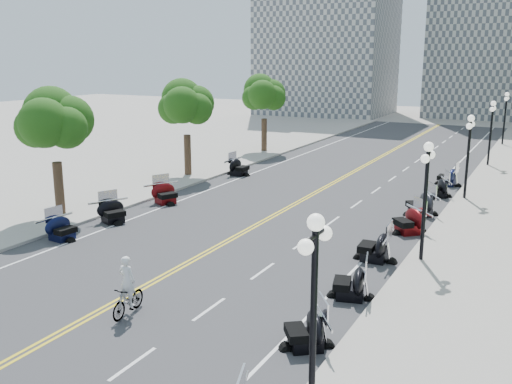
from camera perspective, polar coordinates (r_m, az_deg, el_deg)
The scene contains 47 objects.
ground at distance 24.66m, azimuth -6.01°, elevation -6.63°, with size 160.00×160.00×0.00m, color gray.
road at distance 33.03m, azimuth 3.65°, elevation -1.36°, with size 16.00×90.00×0.01m, color #333335.
centerline_yellow_a at distance 33.08m, azimuth 3.46°, elevation -1.32°, with size 0.12×90.00×0.00m, color yellow.
centerline_yellow_b at distance 32.98m, azimuth 3.84°, elevation -1.37°, with size 0.12×90.00×0.00m, color yellow.
edge_line_north at distance 31.07m, azimuth 14.49°, elevation -2.71°, with size 0.12×90.00×0.00m, color white.
edge_line_south at distance 36.03m, azimuth -5.66°, elevation -0.12°, with size 0.12×90.00×0.00m, color white.
lane_dash_4 at distance 17.09m, azimuth -12.21°, elevation -16.42°, with size 0.12×2.00×0.00m, color white.
lane_dash_5 at distance 19.93m, azimuth -4.70°, elevation -11.59°, with size 0.12×2.00×0.00m, color white.
lane_dash_6 at distance 23.12m, azimuth 0.67°, elevation -7.91°, with size 0.12×2.00×0.00m, color white.
lane_dash_7 at distance 26.53m, azimuth 4.63°, elevation -5.10°, with size 0.12×2.00×0.00m, color white.
lane_dash_8 at distance 30.09m, azimuth 7.65°, elevation -2.92°, with size 0.12×2.00×0.00m, color white.
lane_dash_9 at distance 33.74m, azimuth 10.02°, elevation -1.20°, with size 0.12×2.00×0.00m, color white.
lane_dash_10 at distance 37.47m, azimuth 11.91°, elevation 0.18°, with size 0.12×2.00×0.00m, color white.
lane_dash_11 at distance 41.25m, azimuth 13.46°, elevation 1.30°, with size 0.12×2.00×0.00m, color white.
lane_dash_12 at distance 45.06m, azimuth 14.76°, elevation 2.24°, with size 0.12×2.00×0.00m, color white.
lane_dash_13 at distance 48.91m, azimuth 15.85°, elevation 3.03°, with size 0.12×2.00×0.00m, color white.
lane_dash_14 at distance 52.77m, azimuth 16.78°, elevation 3.71°, with size 0.12×2.00×0.00m, color white.
lane_dash_15 at distance 56.66m, azimuth 17.58°, elevation 4.29°, with size 0.12×2.00×0.00m, color white.
lane_dash_16 at distance 60.56m, azimuth 18.29°, elevation 4.79°, with size 0.12×2.00×0.00m, color white.
lane_dash_17 at distance 64.48m, azimuth 18.90°, elevation 5.24°, with size 0.12×2.00×0.00m, color white.
lane_dash_18 at distance 68.40m, azimuth 19.45°, elevation 5.63°, with size 0.12×2.00×0.00m, color white.
lane_dash_19 at distance 72.33m, azimuth 19.94°, elevation 5.98°, with size 0.12×2.00×0.00m, color white.
sidewalk_north at distance 30.44m, azimuth 22.01°, elevation -3.49°, with size 5.00×90.00×0.15m, color #9E9991.
sidewalk_south at distance 38.39m, azimuth -10.79°, elevation 0.64°, with size 5.00×90.00×0.15m, color #9E9991.
distant_block_a at distance 87.01m, azimuth 7.19°, elevation 16.37°, with size 18.00×14.00×26.00m, color gray.
distant_block_b at distance 87.87m, azimuth 22.88°, elevation 16.74°, with size 16.00×12.00×30.00m, color gray.
street_lamp_1 at distance 13.35m, azimuth 5.76°, elevation -12.55°, with size 0.50×1.20×4.90m, color black, non-canonical shape.
street_lamp_2 at distance 24.29m, azimuth 16.53°, elevation -1.01°, with size 0.50×1.20×4.90m, color black, non-canonical shape.
street_lamp_3 at distance 35.92m, azimuth 20.42°, elevation 3.26°, with size 0.50×1.20×4.90m, color black, non-canonical shape.
street_lamp_4 at distance 47.73m, azimuth 22.41°, elevation 5.43°, with size 0.50×1.20×4.90m, color black, non-canonical shape.
street_lamp_5 at distance 59.62m, azimuth 23.61°, elevation 6.73°, with size 0.50×1.20×4.90m, color black, non-canonical shape.
tree_2 at distance 31.48m, azimuth -19.54°, elevation 5.97°, with size 4.80×4.80×9.20m, color #235619, non-canonical shape.
tree_3 at distance 40.54m, azimuth -6.98°, elevation 8.15°, with size 4.80×4.80×9.20m, color #235619, non-canonical shape.
tree_4 at distance 50.82m, azimuth 0.83°, elevation 9.31°, with size 4.80×4.80×9.20m, color #235619, non-canonical shape.
motorcycle_n_4 at distance 17.31m, azimuth 5.00°, elevation -13.41°, with size 1.80×1.80×1.26m, color black, non-canonical shape.
motorcycle_n_5 at distance 20.76m, azimuth 9.44°, elevation -8.75°, with size 1.87×1.87×1.31m, color black, non-canonical shape.
motorcycle_n_6 at distance 24.58m, azimuth 11.78°, elevation -5.19°, with size 1.99×1.99×1.39m, color black, non-canonical shape.
motorcycle_n_7 at distance 28.67m, azimuth 15.04°, elevation -2.68°, with size 1.99×1.99×1.39m, color #590A0C, non-canonical shape.
motorcycle_n_8 at distance 32.00m, azimuth 16.15°, elevation -1.03°, with size 2.06×2.06×1.44m, color black, non-canonical shape.
motorcycle_n_9 at distance 36.52m, azimuth 17.69°, elevation 0.52°, with size 1.88×1.88×1.31m, color black, non-canonical shape.
motorcycle_n_10 at distance 40.02m, azimuth 18.63°, elevation 1.56°, with size 1.91×1.91×1.33m, color black, non-canonical shape.
motorcycle_s_5 at distance 28.26m, azimuth -18.88°, elevation -3.34°, with size 1.78×1.78×1.25m, color black, non-canonical shape.
motorcycle_s_6 at distance 30.44m, azimuth -14.16°, elevation -1.78°, with size 1.86×1.86×1.30m, color black, non-canonical shape.
motorcycle_s_7 at distance 33.70m, azimuth -9.07°, elevation -0.03°, with size 1.92×1.92×1.34m, color #590A0C, non-canonical shape.
motorcycle_s_9 at distance 41.19m, azimuth -1.73°, elevation 2.60°, with size 1.94×1.94×1.36m, color black, non-canonical shape.
bicycle at distance 19.76m, azimuth -12.67°, elevation -10.49°, with size 0.50×1.75×1.05m, color #A51414.
cyclist_rider at distance 19.24m, azimuth -12.88°, elevation -6.71°, with size 0.63×0.41×1.72m, color white.
Camera 1 is at (13.01, -19.16, 8.44)m, focal length 40.00 mm.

